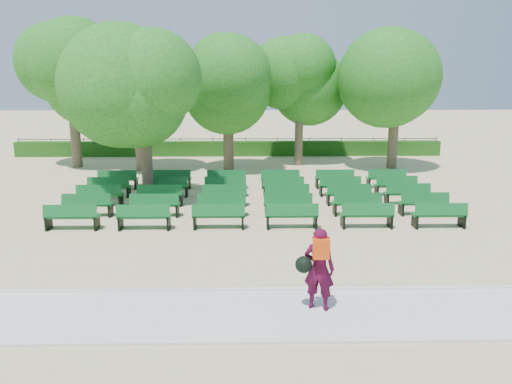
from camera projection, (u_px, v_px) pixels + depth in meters
The scene contains 9 objects.
ground at pixel (216, 217), 17.16m from camera, with size 120.00×120.00×0.00m, color tan.
paving at pixel (195, 316), 9.93m from camera, with size 30.00×2.20×0.06m, color silver.
curb at pixel (200, 291), 11.05m from camera, with size 30.00×0.12×0.10m, color silver.
hedge at pixel (229, 148), 30.70m from camera, with size 26.00×0.70×0.90m, color #1D4F14.
fence at pixel (229, 155), 31.19m from camera, with size 26.00×0.10×1.02m, color black, non-canonical shape.
tree_line at pixel (227, 167), 26.90m from camera, with size 21.80×6.80×7.04m, color #25731F, non-canonical shape.
bench_array at pixel (254, 203), 18.76m from camera, with size 1.66×0.52×1.05m.
tree_among at pixel (144, 98), 18.63m from camera, with size 4.44×4.44×5.97m.
person at pixel (318, 268), 9.98m from camera, with size 0.85×0.60×1.71m.
Camera 1 is at (1.04, -16.56, 4.64)m, focal length 35.00 mm.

